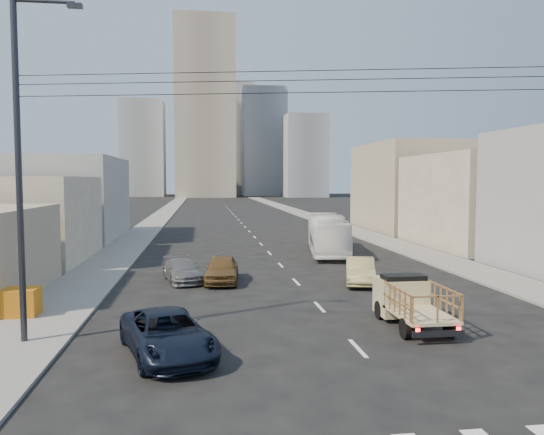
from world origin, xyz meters
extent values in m
plane|color=black|center=(0.00, 0.00, 0.00)|extent=(420.00, 420.00, 0.00)
cube|color=slate|center=(-11.75, 70.00, 0.06)|extent=(3.50, 180.00, 0.12)
cube|color=slate|center=(11.75, 70.00, 0.06)|extent=(3.50, 180.00, 0.12)
cube|color=silver|center=(0.00, 2.00, 0.01)|extent=(0.15, 2.00, 0.01)
cube|color=silver|center=(0.00, 8.00, 0.01)|extent=(0.15, 2.00, 0.01)
cube|color=silver|center=(0.00, 14.00, 0.01)|extent=(0.15, 2.00, 0.01)
cube|color=silver|center=(0.00, 20.00, 0.01)|extent=(0.15, 2.00, 0.01)
cube|color=silver|center=(0.00, 26.00, 0.01)|extent=(0.15, 2.00, 0.01)
cube|color=silver|center=(0.00, 32.00, 0.01)|extent=(0.15, 2.00, 0.01)
cube|color=silver|center=(0.00, 38.00, 0.01)|extent=(0.15, 2.00, 0.01)
cube|color=silver|center=(0.00, 44.00, 0.01)|extent=(0.15, 2.00, 0.01)
cube|color=silver|center=(0.00, 50.00, 0.01)|extent=(0.15, 2.00, 0.01)
cube|color=silver|center=(0.00, 56.00, 0.01)|extent=(0.15, 2.00, 0.01)
cube|color=silver|center=(0.00, 62.00, 0.01)|extent=(0.15, 2.00, 0.01)
cube|color=silver|center=(0.00, 68.00, 0.01)|extent=(0.15, 2.00, 0.01)
cube|color=silver|center=(0.00, 74.00, 0.01)|extent=(0.15, 2.00, 0.01)
cube|color=silver|center=(0.00, 80.00, 0.01)|extent=(0.15, 2.00, 0.01)
cube|color=silver|center=(0.00, 86.00, 0.01)|extent=(0.15, 2.00, 0.01)
cube|color=silver|center=(0.00, 92.00, 0.01)|extent=(0.15, 2.00, 0.01)
cube|color=silver|center=(0.00, 98.00, 0.01)|extent=(0.15, 2.00, 0.01)
cube|color=silver|center=(0.00, 104.00, 0.01)|extent=(0.15, 2.00, 0.01)
cube|color=#C4B383|center=(2.89, 3.55, 0.70)|extent=(1.90, 3.00, 0.12)
cube|color=#C4B383|center=(2.89, 5.55, 0.95)|extent=(1.90, 1.60, 1.50)
cube|color=black|center=(2.89, 5.30, 1.55)|extent=(1.70, 0.90, 0.70)
cube|color=#2D2D33|center=(2.89, 2.00, 0.40)|extent=(1.90, 0.12, 0.22)
cube|color=#FF0C0C|center=(2.14, 2.00, 0.55)|extent=(0.15, 0.05, 0.12)
cube|color=#FF0C0C|center=(3.64, 2.00, 0.55)|extent=(0.15, 0.05, 0.12)
cylinder|color=black|center=(2.04, 5.65, 0.38)|extent=(0.25, 0.76, 0.76)
cylinder|color=black|center=(3.74, 5.65, 0.38)|extent=(0.25, 0.76, 0.76)
cylinder|color=black|center=(2.04, 2.85, 0.38)|extent=(0.25, 0.76, 0.76)
cylinder|color=black|center=(3.74, 2.85, 0.38)|extent=(0.25, 0.76, 0.76)
imported|color=black|center=(-6.42, 2.07, 0.73)|extent=(3.83, 5.70, 1.45)
imported|color=white|center=(4.50, 25.19, 1.53)|extent=(4.28, 11.24, 3.06)
imported|color=brown|center=(-4.18, 14.42, 0.76)|extent=(2.19, 4.62, 1.53)
imported|color=tan|center=(3.44, 13.05, 0.72)|extent=(2.59, 4.60, 1.44)
imported|color=slate|center=(-6.41, 15.01, 0.63)|extent=(2.66, 4.60, 1.25)
cylinder|color=#2D2D33|center=(-11.50, 4.00, 6.00)|extent=(0.22, 0.22, 12.00)
cylinder|color=#2D2D33|center=(-10.50, 4.00, 11.80)|extent=(2.00, 0.12, 0.12)
cube|color=#2D2D33|center=(-9.50, 4.00, 11.70)|extent=(0.50, 0.25, 0.15)
cylinder|color=black|center=(0.00, 1.50, 9.30)|extent=(23.01, 5.02, 0.02)
cylinder|color=black|center=(0.00, 1.50, 9.00)|extent=(23.01, 5.02, 0.02)
cylinder|color=black|center=(0.00, 1.50, 8.60)|extent=(23.01, 5.02, 0.02)
cube|color=#C97012|center=(-13.00, 7.71, 0.31)|extent=(1.80, 1.20, 0.38)
cube|color=#C97012|center=(-13.00, 7.71, 0.69)|extent=(1.80, 1.20, 0.38)
cube|color=#C97012|center=(-13.00, 7.71, 1.07)|extent=(1.80, 1.20, 0.38)
cube|color=#A69E85|center=(19.50, 28.00, 4.00)|extent=(11.00, 14.00, 8.00)
cube|color=tan|center=(20.00, 44.00, 5.00)|extent=(12.00, 16.00, 10.00)
cube|color=#A69E85|center=(-19.00, 24.00, 3.00)|extent=(11.00, 12.00, 6.00)
cube|color=gray|center=(-19.50, 39.00, 4.00)|extent=(12.00, 16.00, 8.00)
cube|color=gray|center=(-4.00, 170.00, 30.00)|extent=(20.00, 20.00, 60.00)
cube|color=gray|center=(18.00, 185.00, 20.00)|extent=(16.00, 16.00, 40.00)
cube|color=gray|center=(-26.00, 180.00, 17.00)|extent=(15.00, 15.00, 34.00)
cube|color=gray|center=(6.00, 200.00, 22.00)|extent=(18.00, 18.00, 44.00)
cube|color=gray|center=(30.00, 165.00, 14.00)|extent=(14.00, 14.00, 28.00)
camera|label=1|loc=(-5.26, -15.25, 5.75)|focal=35.00mm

